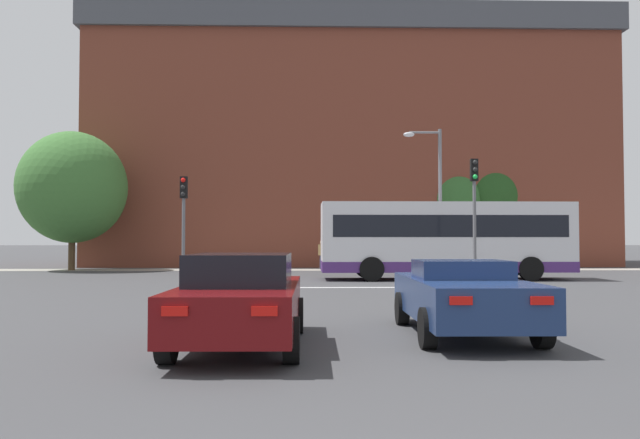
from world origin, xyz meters
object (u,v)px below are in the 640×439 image
Objects in this scene: traffic_light_near_right at (474,201)px; traffic_light_far_right at (416,223)px; street_lamp_junction at (434,187)px; bus_crossing_lead at (444,238)px; car_roadster_right at (463,296)px; traffic_light_near_left at (184,212)px; car_saloon_left at (241,299)px; pedestrian_waiting at (322,252)px.

traffic_light_near_right is 1.19× the size of traffic_light_far_right.
bus_crossing_lead is at bearing -85.15° from street_lamp_junction.
car_roadster_right is 1.13× the size of traffic_light_near_left.
traffic_light_near_left is at bearing -153.93° from street_lamp_junction.
street_lamp_junction is (3.06, 16.90, 3.39)m from car_roadster_right.
traffic_light_near_left is at bearing -131.68° from traffic_light_far_right.
traffic_light_near_left is 11.50m from street_lamp_junction.
pedestrian_waiting is at bearing 86.39° from car_saloon_left.
traffic_light_near_right is 2.75× the size of pedestrian_waiting.
car_saloon_left is 0.99× the size of traffic_light_near_right.
pedestrian_waiting is at bearing 110.48° from traffic_light_near_right.
street_lamp_junction reaches higher than traffic_light_near_left.
car_saloon_left is at bearing 120.74° from pedestrian_waiting.
traffic_light_far_right is 16.13m from traffic_light_near_left.
car_saloon_left is 1.01× the size of car_roadster_right.
traffic_light_far_right is (0.35, 8.52, 0.86)m from bus_crossing_lead.
bus_crossing_lead reaches higher than pedestrian_waiting.
traffic_light_near_left is at bearing 108.78° from bus_crossing_lead.
bus_crossing_lead is (3.18, 15.41, 1.05)m from car_roadster_right.
traffic_light_near_right is 5.86m from street_lamp_junction.
traffic_light_far_right reaches higher than car_roadster_right.
pedestrian_waiting is (-5.28, 0.74, -1.63)m from traffic_light_far_right.
car_saloon_left reaches higher than car_roadster_right.
traffic_light_near_left is 0.60× the size of street_lamp_junction.
traffic_light_near_right reaches higher than car_saloon_left.
street_lamp_junction is (10.25, 5.02, 1.38)m from traffic_light_near_left.
traffic_light_near_right is 10.53m from traffic_light_near_left.
traffic_light_near_right is (0.12, -4.27, 1.31)m from bus_crossing_lead.
traffic_light_near_right reaches higher than traffic_light_far_right.
car_saloon_left is 1.14× the size of traffic_light_near_left.
car_saloon_left is 25.84m from pedestrian_waiting.
street_lamp_junction reaches higher than car_roadster_right.
traffic_light_far_right is (0.23, 12.79, -0.45)m from traffic_light_near_right.
car_saloon_left is 26.14m from traffic_light_far_right.
traffic_light_near_right reaches higher than car_roadster_right.
traffic_light_near_left is (-3.40, 12.97, 1.95)m from car_saloon_left.
bus_crossing_lead is 1.57× the size of street_lamp_junction.
traffic_light_near_left is (-10.73, -12.05, 0.09)m from traffic_light_far_right.
pedestrian_waiting is at bearing 172.00° from traffic_light_far_right.
car_saloon_left is at bearing 157.08° from bus_crossing_lead.
car_saloon_left is at bearing -106.32° from traffic_light_far_right.
traffic_light_near_right is at bearing -178.38° from bus_crossing_lead.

